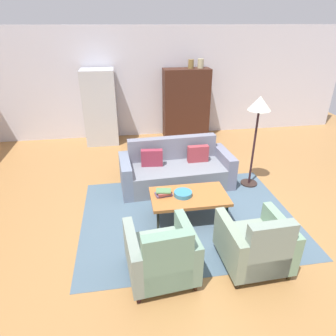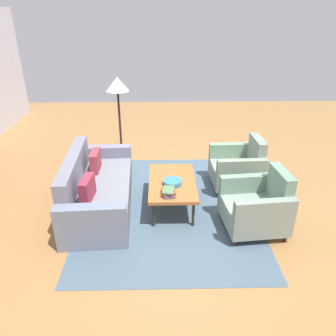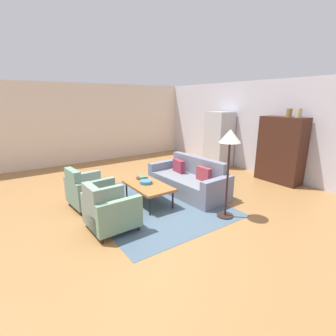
{
  "view_description": "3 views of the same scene",
  "coord_description": "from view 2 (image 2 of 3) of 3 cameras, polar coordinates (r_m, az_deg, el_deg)",
  "views": [
    {
      "loc": [
        -1.24,
        -3.83,
        2.87
      ],
      "look_at": [
        -0.55,
        0.54,
        0.66
      ],
      "focal_mm": 31.5,
      "sensor_mm": 36.0,
      "label": 1
    },
    {
      "loc": [
        -4.65,
        0.15,
        2.81
      ],
      "look_at": [
        -0.26,
        0.06,
        0.64
      ],
      "focal_mm": 35.0,
      "sensor_mm": 36.0,
      "label": 2
    },
    {
      "loc": [
        4.13,
        -2.56,
        2.23
      ],
      "look_at": [
        -0.4,
        0.59,
        0.7
      ],
      "focal_mm": 26.32,
      "sensor_mm": 36.0,
      "label": 3
    }
  ],
  "objects": [
    {
      "name": "coffee_table",
      "position": [
        4.98,
        0.74,
        -2.67
      ],
      "size": [
        1.2,
        0.7,
        0.44
      ],
      "color": "black",
      "rests_on": "ground"
    },
    {
      "name": "floor_lamp",
      "position": [
        5.98,
        -8.73,
        12.8
      ],
      "size": [
        0.4,
        0.4,
        1.72
      ],
      "color": "#2D201C",
      "rests_on": "ground"
    },
    {
      "name": "ground_plane",
      "position": [
        5.44,
        0.53,
        -4.82
      ],
      "size": [
        11.88,
        11.88,
        0.0
      ],
      "primitive_type": "plane",
      "color": "#9D6E3D"
    },
    {
      "name": "area_rug",
      "position": [
        5.18,
        0.15,
        -6.51
      ],
      "size": [
        3.4,
        2.6,
        0.01
      ],
      "primitive_type": "cube",
      "color": "#475D6D",
      "rests_on": "ground"
    },
    {
      "name": "armchair_right",
      "position": [
        5.69,
        12.35,
        -0.05
      ],
      "size": [
        0.83,
        0.83,
        0.88
      ],
      "rotation": [
        0.0,
        0.0,
        0.04
      ],
      "color": "#311D21",
      "rests_on": "ground"
    },
    {
      "name": "armchair_left",
      "position": [
        4.69,
        15.48,
        -6.56
      ],
      "size": [
        0.87,
        0.87,
        0.88
      ],
      "rotation": [
        0.0,
        0.0,
        0.1
      ],
      "color": "#3A251F",
      "rests_on": "ground"
    },
    {
      "name": "fruit_bowl",
      "position": [
        4.85,
        0.78,
        -2.49
      ],
      "size": [
        0.28,
        0.28,
        0.07
      ],
      "primitive_type": "cylinder",
      "color": "teal",
      "rests_on": "coffee_table"
    },
    {
      "name": "book_stack",
      "position": [
        4.59,
        0.09,
        -4.19
      ],
      "size": [
        0.27,
        0.21,
        0.09
      ],
      "color": "#5B4667",
      "rests_on": "coffee_table"
    },
    {
      "name": "couch",
      "position": [
        5.13,
        -12.66,
        -3.86
      ],
      "size": [
        2.15,
        1.01,
        0.86
      ],
      "rotation": [
        0.0,
        0.0,
        3.2
      ],
      "color": "slate",
      "rests_on": "ground"
    }
  ]
}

